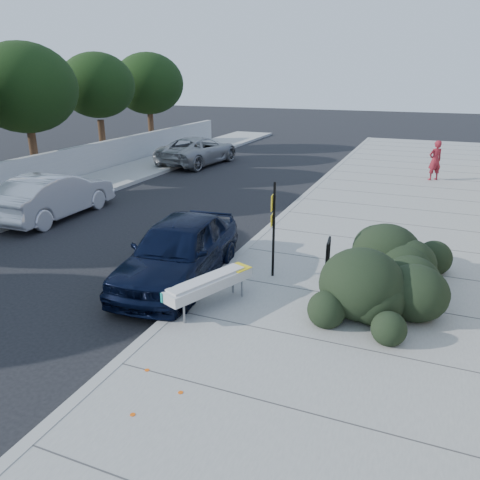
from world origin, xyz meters
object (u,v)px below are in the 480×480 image
object	(u,v)px
sign_post	(273,223)
sedan_navy	(179,250)
suv_silver	(198,150)
pedestrian	(435,160)
bench	(210,284)
bike_rack	(328,254)
wagon_silver	(54,195)

from	to	relation	value
sign_post	sedan_navy	bearing A→B (deg)	-164.90
suv_silver	pedestrian	bearing A→B (deg)	-174.90
sign_post	pedestrian	xyz separation A→B (m)	(3.45, 13.15, -0.43)
bench	bike_rack	distance (m)	3.19
pedestrian	wagon_silver	bearing A→B (deg)	4.15
sedan_navy	pedestrian	distance (m)	15.05
bike_rack	wagon_silver	distance (m)	10.19
suv_silver	sedan_navy	bearing A→B (deg)	121.43
bench	wagon_silver	bearing A→B (deg)	174.10
sign_post	wagon_silver	xyz separation A→B (m)	(-8.80, 2.31, -0.70)
wagon_silver	sedan_navy	bearing A→B (deg)	153.36
sign_post	suv_silver	size ratio (longest dim) A/B	0.43
bench	bike_rack	size ratio (longest dim) A/B	2.33
bench	wagon_silver	size ratio (longest dim) A/B	0.45
bike_rack	suv_silver	world-z (taller)	suv_silver
sign_post	suv_silver	world-z (taller)	sign_post
bench	sign_post	bearing A→B (deg)	93.23
bike_rack	wagon_silver	xyz separation A→B (m)	(-10.03, 1.80, 0.08)
sign_post	sedan_navy	xyz separation A→B (m)	(-2.10, -0.84, -0.68)
bike_rack	suv_silver	size ratio (longest dim) A/B	0.17
bench	suv_silver	bearing A→B (deg)	139.99
sign_post	sedan_navy	distance (m)	2.36
bike_rack	pedestrian	bearing A→B (deg)	73.75
suv_silver	pedestrian	world-z (taller)	pedestrian
bike_rack	sedan_navy	bearing A→B (deg)	-164.34
pedestrian	suv_silver	bearing A→B (deg)	-38.47
sign_post	wagon_silver	world-z (taller)	sign_post
bench	sedan_navy	xyz separation A→B (m)	(-1.40, 1.19, 0.13)
sign_post	suv_silver	bearing A→B (deg)	116.64
bench	sedan_navy	world-z (taller)	sedan_navy
bike_rack	sign_post	xyz separation A→B (m)	(-1.24, -0.51, 0.78)
suv_silver	bench	bearing A→B (deg)	123.92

